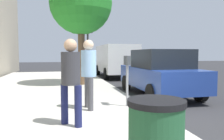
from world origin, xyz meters
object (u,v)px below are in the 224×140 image
object	(u,v)px
parked_sedan_near	(159,73)
traffic_signal	(89,38)
parking_meter	(127,70)
pedestrian_bystander	(71,75)
pedestrian_at_meter	(89,68)
street_tree	(81,4)
parked_van_far	(115,59)

from	to	relation	value
parked_sedan_near	traffic_signal	size ratio (longest dim) A/B	1.22
parking_meter	pedestrian_bystander	world-z (taller)	pedestrian_bystander
pedestrian_at_meter	traffic_signal	xyz separation A→B (m)	(8.37, -1.07, 1.34)
parked_sedan_near	street_tree	world-z (taller)	street_tree
parked_sedan_near	parked_van_far	size ratio (longest dim) A/B	0.84
parked_van_far	traffic_signal	xyz separation A→B (m)	(-0.93, 1.90, 1.32)
parking_meter	pedestrian_at_meter	bearing A→B (deg)	93.48
street_tree	traffic_signal	bearing A→B (deg)	-13.17
pedestrian_bystander	traffic_signal	bearing A→B (deg)	37.82
parked_van_far	parked_sedan_near	bearing A→B (deg)	-180.00
parked_sedan_near	traffic_signal	bearing A→B (deg)	16.91
pedestrian_at_meter	traffic_signal	world-z (taller)	traffic_signal
parking_meter	parked_sedan_near	bearing A→B (deg)	-42.70
pedestrian_at_meter	pedestrian_bystander	distance (m)	1.41
street_tree	pedestrian_bystander	bearing A→B (deg)	172.83
parking_meter	street_tree	world-z (taller)	street_tree
pedestrian_at_meter	parked_van_far	world-z (taller)	parked_van_far
pedestrian_bystander	parked_sedan_near	bearing A→B (deg)	1.60
traffic_signal	street_tree	bearing A→B (deg)	166.83
pedestrian_at_meter	parked_sedan_near	size ratio (longest dim) A/B	0.42
street_tree	parked_sedan_near	bearing A→B (deg)	-135.41
parking_meter	street_tree	size ratio (longest dim) A/B	0.27
pedestrian_bystander	traffic_signal	world-z (taller)	traffic_signal
pedestrian_at_meter	traffic_signal	bearing A→B (deg)	77.66
pedestrian_at_meter	street_tree	world-z (taller)	street_tree
pedestrian_at_meter	parked_van_far	bearing A→B (deg)	67.23
pedestrian_at_meter	pedestrian_bystander	size ratio (longest dim) A/B	1.04
parking_meter	street_tree	xyz separation A→B (m)	(4.81, 0.82, 2.78)
pedestrian_bystander	pedestrian_at_meter	bearing A→B (deg)	25.41
parking_meter	street_tree	bearing A→B (deg)	9.71
parking_meter	traffic_signal	distance (m)	8.42
pedestrian_bystander	parked_van_far	bearing A→B (deg)	28.94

